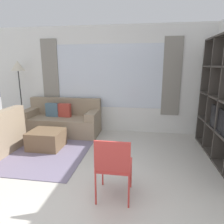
# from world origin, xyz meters

# --- Properties ---
(ground_plane) EXTENTS (16.00, 16.00, 0.00)m
(ground_plane) POSITION_xyz_m (0.00, 0.00, 0.00)
(ground_plane) COLOR beige
(wall_back) EXTENTS (6.31, 0.11, 2.70)m
(wall_back) POSITION_xyz_m (0.00, 3.19, 1.36)
(wall_back) COLOR white
(wall_back) RESTS_ON ground_plane
(area_rug) EXTENTS (2.44, 2.23, 0.01)m
(area_rug) POSITION_xyz_m (-1.42, 1.67, 0.01)
(area_rug) COLOR slate
(area_rug) RESTS_ON ground_plane
(couch_main) EXTENTS (1.91, 0.82, 0.89)m
(couch_main) POSITION_xyz_m (-1.15, 2.74, 0.33)
(couch_main) COLOR gray
(couch_main) RESTS_ON ground_plane
(ottoman) EXTENTS (0.67, 0.61, 0.39)m
(ottoman) POSITION_xyz_m (-1.10, 1.76, 0.19)
(ottoman) COLOR brown
(ottoman) RESTS_ON ground_plane
(floor_lamp) EXTENTS (0.34, 0.34, 1.85)m
(floor_lamp) POSITION_xyz_m (-2.34, 2.88, 1.60)
(floor_lamp) COLOR black
(floor_lamp) RESTS_ON ground_plane
(folding_chair) EXTENTS (0.44, 0.46, 0.86)m
(folding_chair) POSITION_xyz_m (0.55, 0.31, 0.52)
(folding_chair) COLOR #CC3D38
(folding_chair) RESTS_ON ground_plane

